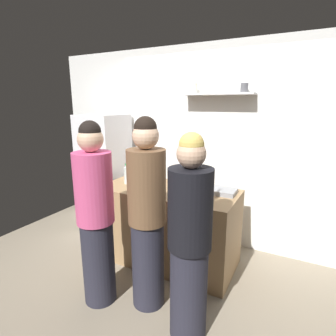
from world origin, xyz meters
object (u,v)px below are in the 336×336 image
Objects in this scene: wine_bottle_green_glass at (189,176)px; wine_bottle_dark_glass at (210,190)px; person_blonde at (189,242)px; baking_pan at (220,191)px; person_brown_jacket at (147,217)px; refrigerator at (105,173)px; water_bottle_plastic at (128,175)px; utensil_holder at (174,180)px; person_pink_top at (96,217)px.

wine_bottle_dark_glass is at bearing -47.21° from wine_bottle_green_glass.
person_blonde is (0.08, -0.70, -0.20)m from wine_bottle_dark_glass.
baking_pan is 0.96m from person_brown_jacket.
wine_bottle_dark_glass is 0.19× the size of person_brown_jacket.
water_bottle_plastic is at bearing -29.68° from refrigerator.
person_blonde is (0.65, -1.07, -0.14)m from utensil_holder.
person_blonde is at bearing -66.91° from wine_bottle_green_glass.
water_bottle_plastic is at bearing -12.74° from person_pink_top.
person_brown_jacket is (0.44, 0.18, 0.02)m from person_pink_top.
utensil_holder is 0.13× the size of person_brown_jacket.
person_brown_jacket is at bearing -126.04° from wine_bottle_dark_glass.
wine_bottle_green_glass is at bearing 20.82° from utensil_holder.
refrigerator reaches higher than person_blonde.
water_bottle_plastic is (-0.70, -0.28, -0.01)m from wine_bottle_green_glass.
water_bottle_plastic is (-0.54, -0.21, 0.05)m from utensil_holder.
refrigerator is 7.71× the size of utensil_holder.
person_brown_jacket is (0.17, -0.91, -0.09)m from utensil_holder.
water_bottle_plastic is 0.14× the size of person_brown_jacket.
baking_pan is 1.03× the size of wine_bottle_dark_glass.
wine_bottle_green_glass reaches higher than baking_pan.
wine_bottle_dark_glass reaches higher than water_bottle_plastic.
person_pink_top is (-0.85, -1.04, -0.07)m from baking_pan.
person_brown_jacket is at bearing -89.61° from wine_bottle_green_glass.
wine_bottle_green_glass is at bearing 20.51° from person_blonde.
refrigerator is 1.79m from person_brown_jacket.
water_bottle_plastic is at bearing -156.67° from person_brown_jacket.
baking_pan is 0.19× the size of person_brown_jacket.
utensil_holder is (-0.58, 0.05, 0.04)m from baking_pan.
person_brown_jacket reaches higher than baking_pan.
water_bottle_plastic reaches higher than utensil_holder.
water_bottle_plastic is 0.15× the size of person_blonde.
refrigerator is 1.84m from baking_pan.
baking_pan is 1.35m from person_pink_top.
baking_pan is 0.59m from utensil_holder.
person_blonde is (0.92, 0.02, -0.03)m from person_pink_top.
person_brown_jacket is at bearing 69.44° from person_blonde.
refrigerator is 0.97× the size of person_brown_jacket.
refrigerator is 5.21× the size of wine_bottle_dark_glass.
wine_bottle_dark_glass is (0.40, -0.43, 0.00)m from wine_bottle_green_glass.
wine_bottle_dark_glass reaches higher than baking_pan.
person_pink_top is at bearing -110.66° from wine_bottle_green_glass.
person_pink_top is 0.48m from person_brown_jacket.
baking_pan is at bearing -15.15° from wine_bottle_green_glass.
person_brown_jacket is at bearing -37.90° from refrigerator.
utensil_holder is at bearing 175.24° from baking_pan.
baking_pan is 1.08× the size of wine_bottle_green_glass.
wine_bottle_dark_glass is 0.20× the size of person_blonde.
refrigerator reaches higher than wine_bottle_dark_glass.
water_bottle_plastic is 0.14× the size of person_pink_top.
wine_bottle_green_glass is (1.41, -0.12, 0.17)m from refrigerator.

